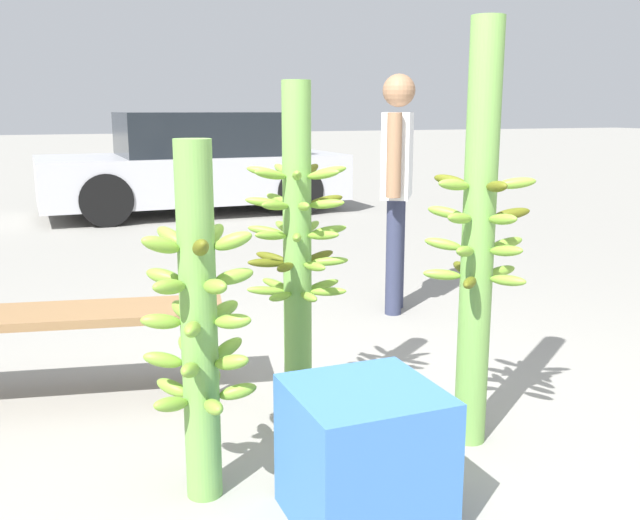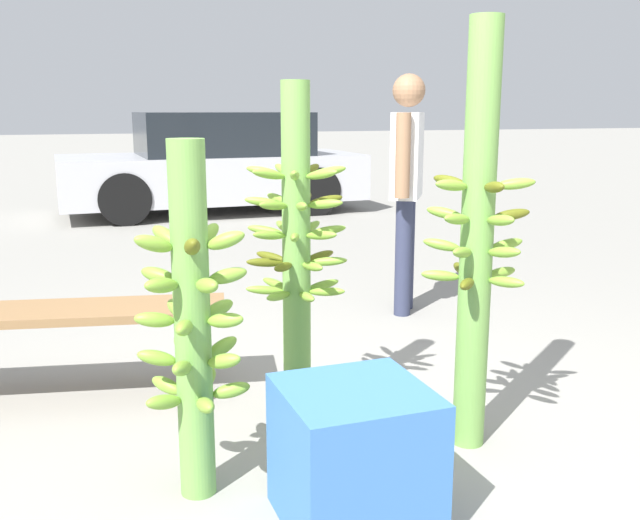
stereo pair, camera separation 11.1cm
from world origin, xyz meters
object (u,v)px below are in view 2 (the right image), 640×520
banana_stalk_left (192,322)px  parked_car (215,164)px  banana_stalk_right (477,240)px  vendor_person (407,173)px  banana_stalk_center (296,253)px  market_bench (66,322)px  produce_crate (354,456)px

banana_stalk_left → parked_car: (1.55, 7.13, -0.01)m
banana_stalk_right → vendor_person: (0.63, 1.87, 0.09)m
banana_stalk_center → banana_stalk_right: bearing=-34.2°
banana_stalk_left → banana_stalk_right: bearing=0.5°
banana_stalk_right → market_bench: 1.92m
banana_stalk_right → market_bench: (-1.55, 1.03, -0.47)m
parked_car → produce_crate: parked_car is taller
banana_stalk_center → banana_stalk_right: banana_stalk_right is taller
banana_stalk_right → produce_crate: bearing=-150.9°
banana_stalk_left → vendor_person: bearing=46.9°
vendor_person → market_bench: 2.40m
banana_stalk_center → banana_stalk_right: 0.74m
banana_stalk_left → banana_stalk_center: bearing=39.4°
banana_stalk_left → market_bench: 1.15m
banana_stalk_left → parked_car: bearing=77.7°
produce_crate → banana_stalk_center: bearing=85.8°
vendor_person → produce_crate: (-1.30, -2.24, -0.72)m
vendor_person → market_bench: (-2.18, -0.84, -0.57)m
produce_crate → vendor_person: bearing=59.8°
banana_stalk_center → market_bench: (-0.93, 0.62, -0.39)m
banana_stalk_center → market_bench: size_ratio=0.97×
banana_stalk_left → market_bench: (-0.42, 1.04, -0.26)m
banana_stalk_left → banana_stalk_center: 0.68m
banana_stalk_left → produce_crate: bearing=-38.3°
market_bench → banana_stalk_right: bearing=-22.1°
banana_stalk_right → banana_stalk_left: bearing=-179.5°
banana_stalk_right → market_bench: size_ratio=1.12×
vendor_person → produce_crate: bearing=-176.9°
parked_car → market_bench: bearing=161.6°
market_bench → produce_crate: produce_crate is taller
vendor_person → parked_car: 5.26m
banana_stalk_left → vendor_person: (1.76, 1.88, 0.31)m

